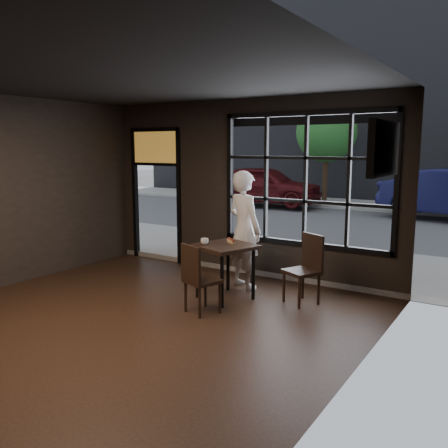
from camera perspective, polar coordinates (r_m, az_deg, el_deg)
The scene contains 16 objects.
floor at distance 6.37m, azimuth -14.23°, elevation -12.75°, with size 6.00×7.00×0.02m, color black.
ceiling at distance 5.98m, azimuth -15.50°, elevation 17.23°, with size 6.00×7.00×0.02m, color black.
wall_right at distance 4.28m, azimuth 13.45°, elevation -1.02°, with size 0.04×7.00×3.20m, color black.
window_frame at distance 8.15m, azimuth 9.76°, elevation 5.26°, with size 3.06×0.12×2.28m, color black.
stained_transom at distance 9.90m, azimuth -8.23°, elevation 9.16°, with size 1.20×0.06×0.70m, color orange.
street_asphalt at distance 28.42m, azimuth 23.83°, elevation 3.64°, with size 60.00×41.00×0.04m, color #545456.
building_across at distance 27.82m, azimuth 24.54°, elevation 19.08°, with size 28.00×12.00×15.00m, color #5B5956.
cafe_table at distance 7.40m, azimuth 0.14°, elevation -5.74°, with size 0.80×0.80×0.86m, color black.
chair_near at distance 6.77m, azimuth -2.61°, elevation -6.56°, with size 0.44×0.44×1.01m, color black.
chair_window at distance 7.25m, azimuth 9.32°, elevation -5.42°, with size 0.46×0.46×1.05m, color black.
man at distance 7.90m, azimuth 2.45°, elevation -0.69°, with size 0.72×0.47×1.97m, color silver.
hotdog at distance 7.44m, azimuth 0.87°, elevation -2.05°, with size 0.20×0.08×0.06m, color tan, non-canonical shape.
cup at distance 7.32m, azimuth -2.35°, elevation -2.11°, with size 0.12×0.12×0.10m, color silver.
tv at distance 5.88m, azimuth 18.70°, elevation 8.59°, with size 0.12×1.10×0.64m, color black.
maroon_car at distance 18.94m, azimuth 4.89°, elevation 4.70°, with size 1.82×4.52×1.54m, color #4A0D10.
tree_left at distance 20.03m, azimuth 12.23°, elevation 10.73°, with size 2.45×2.45×4.19m.
Camera 1 is at (4.38, -3.98, 2.34)m, focal length 38.00 mm.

